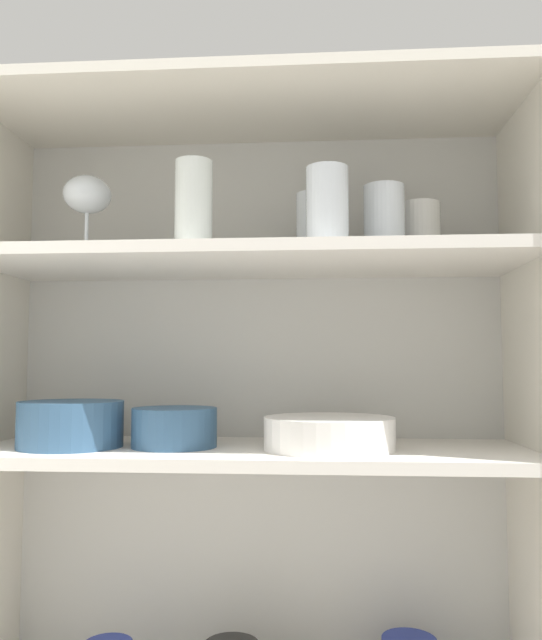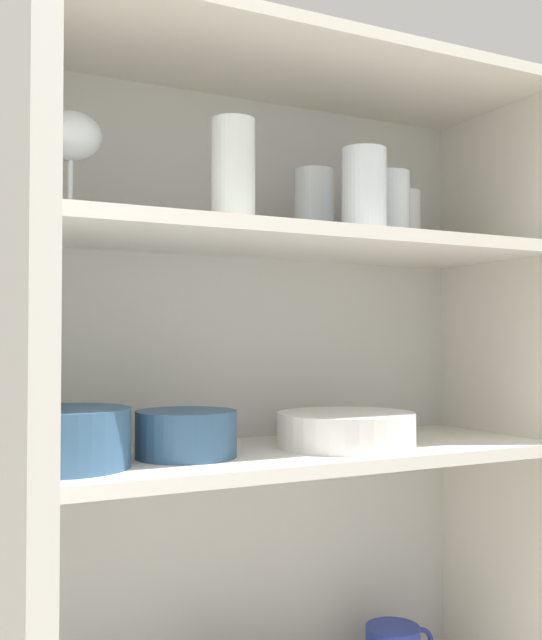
{
  "view_description": "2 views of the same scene",
  "coord_description": "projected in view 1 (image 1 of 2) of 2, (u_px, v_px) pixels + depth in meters",
  "views": [
    {
      "loc": [
        0.12,
        -0.93,
        0.89
      ],
      "look_at": [
        0.04,
        0.16,
        0.97
      ],
      "focal_mm": 35.0,
      "sensor_mm": 36.0,
      "label": 1
    },
    {
      "loc": [
        -0.51,
        -0.88,
        0.92
      ],
      "look_at": [
        0.01,
        0.14,
        0.95
      ],
      "focal_mm": 42.0,
      "sensor_mm": 36.0,
      "label": 2
    }
  ],
  "objects": [
    {
      "name": "serving_bowl_small",
      "position": [
        174.0,
        426.0,
        1.08
      ],
      "size": [
        0.15,
        0.15,
        0.07
      ],
      "color": "#33567A",
      "rests_on": "shelf_board_middle"
    },
    {
      "name": "tumbler_glass_3",
      "position": [
        194.0,
        205.0,
        1.03
      ],
      "size": [
        0.06,
        0.06,
        0.15
      ],
      "color": "white",
      "rests_on": "shelf_board_upper"
    },
    {
      "name": "cupboard_side_right",
      "position": [
        539.0,
        499.0,
        1.03
      ],
      "size": [
        0.02,
        0.34,
        1.35
      ],
      "primitive_type": "cube",
      "color": "silver",
      "rests_on": "ground_plane"
    },
    {
      "name": "plate_stack_white",
      "position": [
        329.0,
        433.0,
        1.05
      ],
      "size": [
        0.22,
        0.22,
        0.05
      ],
      "color": "white",
      "rests_on": "shelf_board_middle"
    },
    {
      "name": "cupboard_top_panel",
      "position": [
        251.0,
        107.0,
        1.12
      ],
      "size": [
        0.98,
        0.34,
        0.02
      ],
      "primitive_type": "cube",
      "color": "silver",
      "rests_on": "cupboard_side_left"
    },
    {
      "name": "cupboard_back_panel",
      "position": [
        259.0,
        478.0,
        1.23
      ],
      "size": [
        0.98,
        0.02,
        1.35
      ],
      "primitive_type": "cube",
      "color": "silver",
      "rests_on": "ground_plane"
    },
    {
      "name": "tumbler_glass_4",
      "position": [
        419.0,
        232.0,
        1.15
      ],
      "size": [
        0.08,
        0.08,
        0.1
      ],
      "color": "white",
      "rests_on": "shelf_board_upper"
    },
    {
      "name": "tumbler_glass_1",
      "position": [
        315.0,
        227.0,
        1.14
      ],
      "size": [
        0.07,
        0.07,
        0.12
      ],
      "color": "white",
      "rests_on": "shelf_board_upper"
    },
    {
      "name": "shelf_board_middle",
      "position": [
        250.0,
        453.0,
        1.07
      ],
      "size": [
        0.95,
        0.3,
        0.02
      ],
      "primitive_type": "cube",
      "color": "silver"
    },
    {
      "name": "shelf_board_upper",
      "position": [
        250.0,
        261.0,
        1.1
      ],
      "size": [
        0.95,
        0.3,
        0.02
      ],
      "primitive_type": "cube",
      "color": "silver"
    },
    {
      "name": "tumbler_glass_0",
      "position": [
        384.0,
        220.0,
        1.08
      ],
      "size": [
        0.07,
        0.07,
        0.12
      ],
      "color": "white",
      "rests_on": "shelf_board_upper"
    },
    {
      "name": "tumbler_glass_2",
      "position": [
        327.0,
        207.0,
        1.02
      ],
      "size": [
        0.07,
        0.07,
        0.13
      ],
      "color": "white",
      "rests_on": "shelf_board_upper"
    },
    {
      "name": "wine_glass_0",
      "position": [
        87.0,
        197.0,
        1.13
      ],
      "size": [
        0.09,
        0.09,
        0.15
      ],
      "color": "white",
      "rests_on": "shelf_board_upper"
    },
    {
      "name": "mixing_bowl_large",
      "position": [
        71.0,
        422.0,
        1.08
      ],
      "size": [
        0.18,
        0.18,
        0.08
      ],
      "color": "#33567A",
      "rests_on": "shelf_board_middle"
    }
  ]
}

